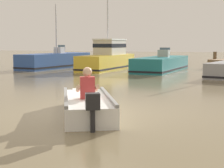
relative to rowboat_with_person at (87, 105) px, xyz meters
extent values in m
plane|color=#7A6B4C|center=(-0.05, 0.65, -0.25)|extent=(120.00, 120.00, 0.00)
cylinder|color=brown|center=(2.09, 18.35, 0.31)|extent=(0.24, 0.24, 1.12)
cube|color=white|center=(0.03, -0.06, -0.03)|extent=(2.36, 3.27, 0.44)
cube|color=white|center=(-0.74, 1.49, -0.03)|extent=(0.72, 0.63, 0.42)
cube|color=gray|center=(-0.43, -0.29, 0.22)|extent=(1.42, 2.76, 0.08)
cube|color=gray|center=(0.49, 0.16, 0.22)|extent=(1.42, 2.76, 0.08)
cube|color=white|center=(0.08, -0.15, 0.15)|extent=(1.03, 0.70, 0.06)
cylinder|color=black|center=(0.76, -1.54, 0.02)|extent=(0.13, 0.13, 0.54)
cube|color=black|center=(0.76, -1.54, 0.37)|extent=(0.36, 0.34, 0.32)
cube|color=#B23333|center=(0.10, -0.20, 0.45)|extent=(0.40, 0.35, 0.52)
sphere|color=tan|center=(0.10, -0.20, 0.83)|extent=(0.22, 0.22, 0.22)
cylinder|color=tan|center=(-0.12, -0.25, 0.43)|extent=(0.27, 0.42, 0.23)
cylinder|color=tan|center=(0.27, -0.05, 0.43)|extent=(0.27, 0.42, 0.23)
cube|color=#2D519E|center=(-8.39, 14.39, 0.25)|extent=(2.76, 6.57, 1.01)
cube|color=black|center=(-8.39, 14.39, -0.07)|extent=(2.81, 6.61, 0.10)
cube|color=silver|center=(-8.30, 14.86, 0.98)|extent=(0.67, 0.59, 0.44)
cube|color=slate|center=(-8.26, 15.12, 1.16)|extent=(0.60, 0.14, 0.36)
cylinder|color=silver|center=(-8.36, 14.55, 2.45)|extent=(0.10, 0.10, 3.38)
cube|color=gold|center=(-4.46, 14.02, 0.23)|extent=(2.17, 5.89, 0.97)
cube|color=black|center=(-4.46, 14.02, -0.08)|extent=(2.21, 5.94, 0.10)
cube|color=beige|center=(-4.41, 14.54, 1.19)|extent=(1.51, 2.53, 0.96)
cube|color=black|center=(-4.41, 14.54, 1.31)|extent=(1.54, 2.56, 0.24)
cube|color=white|center=(-4.41, 14.54, 1.71)|extent=(1.59, 2.65, 0.08)
cylinder|color=silver|center=(-4.45, 14.17, 2.59)|extent=(0.10, 0.10, 3.76)
cube|color=#1E727A|center=(-0.91, 14.22, 0.18)|extent=(2.53, 6.45, 0.86)
cube|color=black|center=(-0.91, 14.22, -0.10)|extent=(2.58, 6.50, 0.10)
cube|color=#B2ADA3|center=(-0.86, 14.69, 0.83)|extent=(0.72, 0.56, 0.44)
cube|color=slate|center=(-0.83, 14.95, 1.01)|extent=(0.68, 0.11, 0.36)
camera|label=1|loc=(3.34, -7.98, 1.51)|focal=57.63mm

